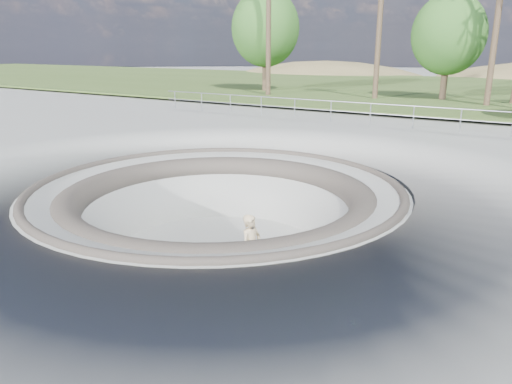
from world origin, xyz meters
TOP-DOWN VIEW (x-y plane):
  - ground at (0.00, 0.00)m, footprint 180.00×180.00m
  - skate_bowl at (0.00, 0.00)m, footprint 14.00×14.00m
  - grass_strip at (0.00, 34.00)m, footprint 180.00×36.00m
  - safety_railing at (0.00, 12.00)m, footprint 25.00×0.06m
  - skateboard at (1.98, -1.33)m, footprint 0.84×0.29m
  - skater at (1.98, -1.33)m, footprint 0.47×0.67m
  - bushy_tree_left at (-13.46, 24.61)m, footprint 5.48×4.98m
  - bushy_tree_mid at (0.38, 24.93)m, footprint 4.79×4.35m

SIDE VIEW (x-z plane):
  - skateboard at x=1.98m, z-range -1.88..-1.79m
  - skate_bowl at x=0.00m, z-range -3.88..0.22m
  - skater at x=1.98m, z-range -1.81..-0.07m
  - ground at x=0.00m, z-range 0.00..0.00m
  - grass_strip at x=0.00m, z-range 0.16..0.28m
  - safety_railing at x=0.00m, z-range 0.18..1.20m
  - bushy_tree_mid at x=0.38m, z-range 1.00..7.91m
  - bushy_tree_left at x=-13.46m, z-range 1.12..9.03m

